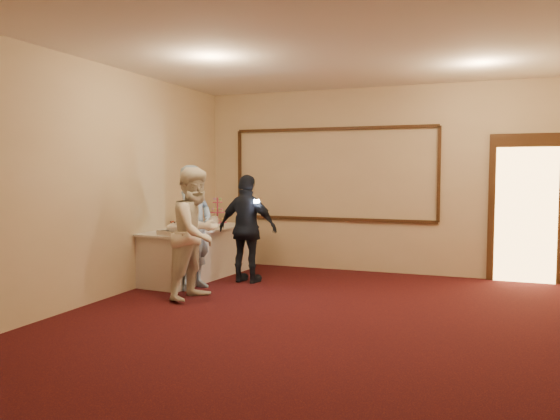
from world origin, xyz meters
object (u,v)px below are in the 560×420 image
object	(u,v)px
man	(195,227)
guest	(248,229)
cupcake_stand	(217,213)
woman	(196,233)
buffet_table	(196,253)
plate_stack_b	(212,221)
plate_stack_a	(196,222)
tart	(196,229)
pavlova_tray	(177,229)

from	to	relation	value
man	guest	world-z (taller)	man
cupcake_stand	woman	size ratio (longest dim) A/B	0.28
buffet_table	guest	size ratio (longest dim) A/B	1.39
woman	buffet_table	bearing A→B (deg)	37.33
cupcake_stand	man	bearing A→B (deg)	-73.52
buffet_table	guest	distance (m)	0.97
plate_stack_b	man	distance (m)	1.11
buffet_table	plate_stack_a	bearing A→B (deg)	118.81
cupcake_stand	tart	size ratio (longest dim) A/B	1.73
cupcake_stand	woman	world-z (taller)	woman
cupcake_stand	tart	bearing A→B (deg)	-77.69
plate_stack_b	guest	distance (m)	0.89
tart	woman	distance (m)	1.06
plate_stack_b	plate_stack_a	bearing A→B (deg)	-118.86
man	guest	xyz separation A→B (m)	(0.51, 0.67, -0.07)
plate_stack_b	guest	world-z (taller)	guest
man	plate_stack_a	bearing A→B (deg)	33.47
buffet_table	woman	world-z (taller)	woman
plate_stack_b	woman	distance (m)	1.68
pavlova_tray	woman	size ratio (longest dim) A/B	0.31
man	guest	bearing A→B (deg)	-31.85
cupcake_stand	guest	distance (m)	1.41
plate_stack_a	guest	size ratio (longest dim) A/B	0.13
plate_stack_a	man	distance (m)	0.92
woman	guest	world-z (taller)	woman
plate_stack_a	tart	size ratio (longest dim) A/B	0.75
tart	plate_stack_a	bearing A→B (deg)	118.96
pavlova_tray	tart	world-z (taller)	pavlova_tray
pavlova_tray	cupcake_stand	bearing A→B (deg)	99.03
buffet_table	woman	xyz separation A→B (m)	(0.68, -1.20, 0.46)
tart	man	xyz separation A→B (m)	(0.22, -0.42, 0.07)
plate_stack_a	tart	world-z (taller)	plate_stack_a
buffet_table	tart	bearing A→B (deg)	-60.98
buffet_table	guest	world-z (taller)	guest
pavlova_tray	man	world-z (taller)	man
buffet_table	cupcake_stand	bearing A→B (deg)	96.75
man	guest	size ratio (longest dim) A/B	1.08
guest	man	bearing A→B (deg)	57.06
tart	man	distance (m)	0.48
plate_stack_a	tart	distance (m)	0.45
woman	plate_stack_a	bearing A→B (deg)	37.28
plate_stack_a	plate_stack_b	bearing A→B (deg)	61.14
pavlova_tray	man	xyz separation A→B (m)	(0.20, 0.14, 0.02)
tart	woman	world-z (taller)	woman
plate_stack_b	guest	size ratio (longest dim) A/B	0.12
plate_stack_b	man	size ratio (longest dim) A/B	0.11
buffet_table	man	bearing A→B (deg)	-61.76
pavlova_tray	cupcake_stand	xyz separation A→B (m)	(-0.29, 1.80, 0.09)
man	woman	world-z (taller)	man
cupcake_stand	plate_stack_b	world-z (taller)	cupcake_stand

